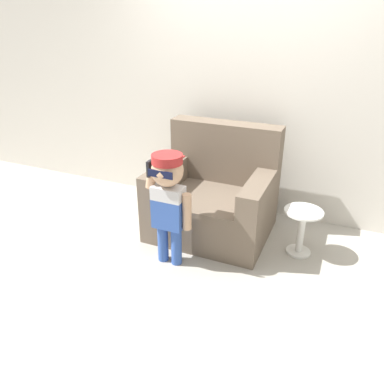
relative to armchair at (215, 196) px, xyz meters
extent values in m
plane|color=#ADA89E|center=(0.13, 0.01, -0.36)|extent=(10.00, 10.00, 0.00)
cube|color=silver|center=(0.13, 0.59, 0.94)|extent=(10.00, 0.05, 2.60)
cube|color=#6B5B4C|center=(0.00, -0.07, -0.15)|extent=(1.09, 0.90, 0.43)
cube|color=#6B5B4C|center=(0.00, 0.28, 0.37)|extent=(1.09, 0.22, 0.59)
cube|color=#6B5B4C|center=(-0.45, -0.17, 0.18)|extent=(0.19, 0.69, 0.23)
cube|color=#6B5B4C|center=(0.45, -0.17, 0.18)|extent=(0.19, 0.69, 0.23)
cylinder|color=#3356AD|center=(-0.22, -0.68, -0.19)|extent=(0.09, 0.09, 0.35)
cylinder|color=#3356AD|center=(-0.09, -0.68, -0.19)|extent=(0.09, 0.09, 0.35)
cube|color=#3356AD|center=(-0.15, -0.68, 0.12)|extent=(0.26, 0.15, 0.26)
cube|color=silver|center=(-0.15, -0.68, 0.30)|extent=(0.26, 0.15, 0.11)
sphere|color=tan|center=(-0.15, -0.68, 0.49)|extent=(0.26, 0.26, 0.26)
cylinder|color=#B22828|center=(-0.15, -0.68, 0.59)|extent=(0.24, 0.24, 0.07)
cube|color=#B22828|center=(-0.15, -0.56, 0.56)|extent=(0.15, 0.12, 0.01)
cube|color=#0F1433|center=(-0.15, -0.79, 0.51)|extent=(0.21, 0.01, 0.06)
cylinder|color=tan|center=(0.01, -0.68, 0.16)|extent=(0.07, 0.07, 0.31)
cylinder|color=tan|center=(-0.30, -0.68, 0.41)|extent=(0.10, 0.07, 0.19)
cube|color=black|center=(-0.30, -0.70, 0.49)|extent=(0.02, 0.07, 0.13)
cylinder|color=white|center=(0.85, -0.09, -0.35)|extent=(0.22, 0.22, 0.02)
cylinder|color=white|center=(0.85, -0.09, -0.15)|extent=(0.06, 0.06, 0.41)
cylinder|color=white|center=(0.85, -0.09, 0.06)|extent=(0.33, 0.33, 0.02)
camera|label=1|loc=(1.10, -3.08, 1.58)|focal=35.00mm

